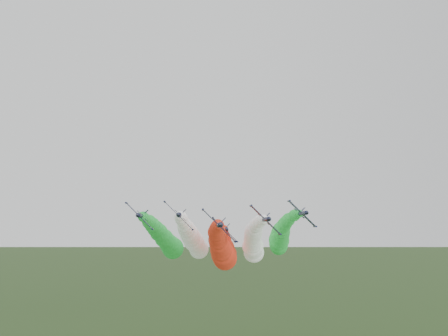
{
  "coord_description": "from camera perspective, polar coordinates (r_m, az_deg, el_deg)",
  "views": [
    {
      "loc": [
        -11.62,
        -88.32,
        44.16
      ],
      "look_at": [
        -5.22,
        7.55,
        57.29
      ],
      "focal_mm": 35.0,
      "sensor_mm": 36.0,
      "label": 1
    }
  ],
  "objects": [
    {
      "name": "jet_outer_right",
      "position": [
        140.45,
        7.4,
        -8.85
      ],
      "size": [
        11.11,
        62.15,
        15.71
      ],
      "rotation": [
        0.0,
        0.77,
        0.0
      ],
      "color": "#111734",
      "rests_on": "ground"
    },
    {
      "name": "jet_outer_left",
      "position": [
        139.45,
        -7.72,
        -9.22
      ],
      "size": [
        11.74,
        62.77,
        16.33
      ],
      "rotation": [
        0.0,
        0.77,
        0.0
      ],
      "color": "#111734",
      "rests_on": "ground"
    },
    {
      "name": "jet_inner_right",
      "position": [
        129.4,
        3.87,
        -9.66
      ],
      "size": [
        11.39,
        62.42,
        15.98
      ],
      "rotation": [
        0.0,
        0.77,
        0.0
      ],
      "color": "#111734",
      "rests_on": "ground"
    },
    {
      "name": "jet_inner_left",
      "position": [
        131.2,
        -4.13,
        -9.21
      ],
      "size": [
        11.21,
        62.24,
        15.81
      ],
      "rotation": [
        0.0,
        0.77,
        0.0
      ],
      "color": "#111734",
      "rests_on": "ground"
    },
    {
      "name": "jet_trail",
      "position": [
        146.4,
        0.15,
        -10.25
      ],
      "size": [
        11.15,
        62.18,
        15.75
      ],
      "rotation": [
        0.0,
        0.77,
        0.0
      ],
      "color": "#111734",
      "rests_on": "ground"
    },
    {
      "name": "jet_lead",
      "position": [
        121.19,
        -0.31,
        -10.57
      ],
      "size": [
        11.68,
        62.71,
        16.28
      ],
      "rotation": [
        0.0,
        0.77,
        0.0
      ],
      "color": "#111734",
      "rests_on": "ground"
    }
  ]
}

